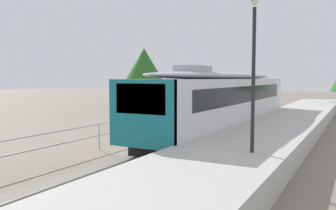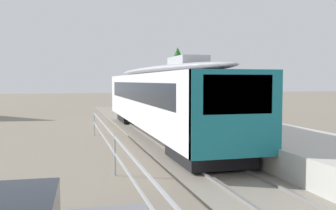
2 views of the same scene
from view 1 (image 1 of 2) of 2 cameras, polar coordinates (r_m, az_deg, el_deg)
ground_plane at (r=17.31m, az=-7.99°, el=-6.67°), size 160.00×160.00×0.00m
track_rails at (r=15.75m, az=0.93°, el=-7.60°), size 3.20×60.00×0.14m
commuter_train at (r=21.53m, az=9.06°, el=1.22°), size 2.82×18.82×3.74m
station_platform at (r=14.49m, az=12.50°, el=-7.07°), size 3.90×60.00×0.90m
platform_lamp_mid_platform at (r=11.75m, az=13.57°, el=10.73°), size 0.34×0.34×5.35m
tree_behind_carpark at (r=41.38m, az=-3.83°, el=5.83°), size 5.50×5.50×6.71m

